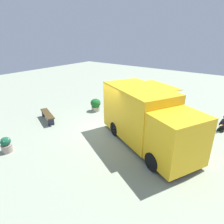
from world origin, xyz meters
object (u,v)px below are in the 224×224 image
at_px(food_truck, 146,119).
at_px(plaza_bench, 47,115).
at_px(planter_flowering_side, 96,104).
at_px(planter_flowering_far, 126,103).
at_px(person_customer, 224,124).
at_px(planter_flowering_near, 6,145).

bearing_deg(food_truck, plaza_bench, -168.45).
bearing_deg(planter_flowering_side, planter_flowering_far, 43.36).
relative_size(food_truck, planter_flowering_far, 6.16).
bearing_deg(planter_flowering_side, person_customer, 15.10).
distance_m(food_truck, planter_flowering_near, 6.32).
xyz_separation_m(person_customer, planter_flowering_far, (-5.89, -0.57, 0.13)).
bearing_deg(food_truck, planter_flowering_far, 134.56).
xyz_separation_m(food_truck, person_customer, (2.76, 3.75, -0.89)).
height_order(person_customer, planter_flowering_side, person_customer).
bearing_deg(person_customer, planter_flowering_far, -174.51).
bearing_deg(plaza_bench, planter_flowering_side, 67.42).
distance_m(food_truck, planter_flowering_side, 5.03).
height_order(food_truck, planter_flowering_side, food_truck).
distance_m(food_truck, plaza_bench, 6.06).
xyz_separation_m(person_customer, planter_flowering_near, (-7.30, -8.05, -0.00)).
relative_size(planter_flowering_near, planter_flowering_side, 0.84).
relative_size(person_customer, planter_flowering_far, 0.97).
bearing_deg(food_truck, planter_flowering_side, 159.39).
height_order(planter_flowering_near, plaza_bench, planter_flowering_near).
xyz_separation_m(person_customer, plaza_bench, (-8.63, -4.95, 0.02)).
bearing_deg(planter_flowering_side, food_truck, -20.61).
height_order(planter_flowering_near, planter_flowering_side, planter_flowering_side).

